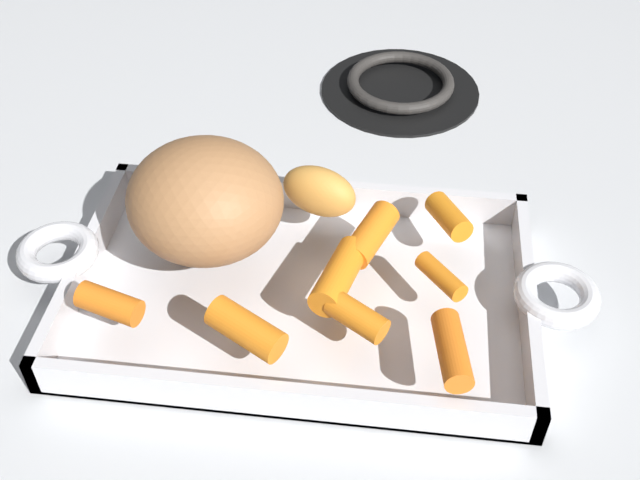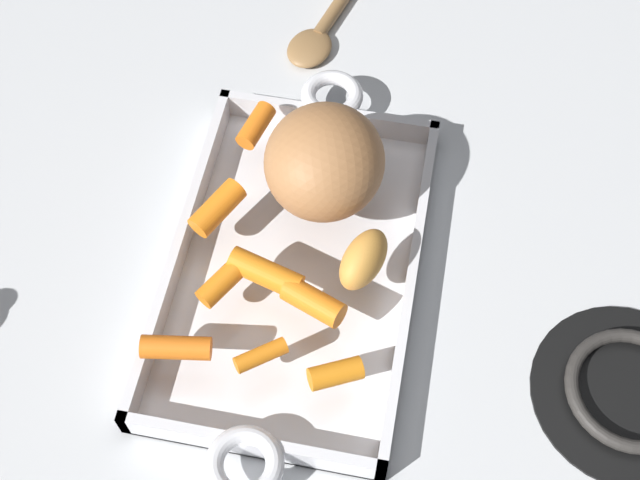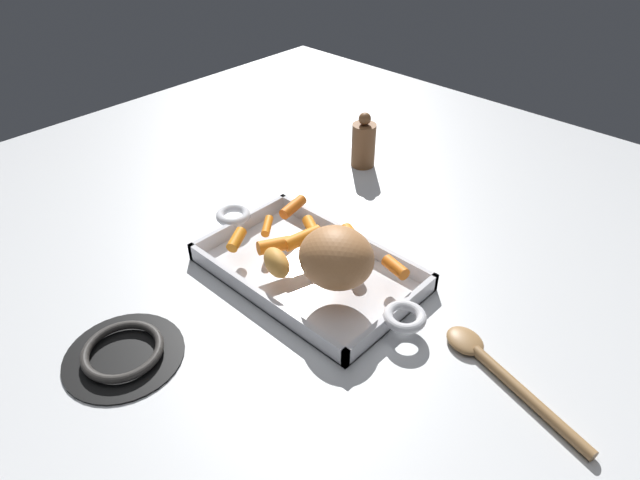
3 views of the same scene
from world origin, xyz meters
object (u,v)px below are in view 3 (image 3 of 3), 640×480
pork_roast (336,257)px  baby_carrot_long (311,226)px  baby_carrot_northwest (237,240)px  baby_carrot_center_left (293,207)px  stove_burner_rear (123,353)px  baby_carrot_northeast (395,267)px  roasting_dish (309,269)px  baby_carrot_southwest (303,238)px  baby_carrot_center_right (267,226)px  serving_spoon (497,369)px  baby_carrot_southeast (352,237)px  baby_carrot_short (274,245)px  pepper_mill (364,143)px  potato_near_roast (277,263)px

pork_roast → baby_carrot_long: size_ratio=2.67×
baby_carrot_northwest → baby_carrot_center_left: bearing=91.0°
baby_carrot_center_left → stove_burner_rear: 0.40m
stove_burner_rear → baby_carrot_northeast: bearing=62.7°
roasting_dish → baby_carrot_center_left: baby_carrot_center_left is taller
baby_carrot_southwest → baby_carrot_northwest: (-0.08, -0.08, -0.00)m
baby_carrot_center_right → baby_carrot_northwest: 0.07m
serving_spoon → baby_carrot_long: bearing=10.8°
baby_carrot_southeast → stove_burner_rear: size_ratio=0.33×
baby_carrot_northeast → baby_carrot_center_left: size_ratio=0.79×
baby_carrot_northeast → baby_carrot_short: baby_carrot_short is taller
baby_carrot_northwest → baby_carrot_southwest: bearing=43.9°
baby_carrot_northeast → baby_carrot_short: (-0.18, -0.09, 0.00)m
roasting_dish → baby_carrot_southeast: 0.09m
pork_roast → pepper_mill: bearing=124.0°
baby_carrot_southeast → pepper_mill: (-0.21, 0.28, 0.00)m
baby_carrot_center_right → baby_carrot_long: baby_carrot_long is taller
baby_carrot_southeast → baby_carrot_short: bearing=-126.5°
baby_carrot_center_left → potato_near_roast: (0.11, -0.14, 0.01)m
roasting_dish → baby_carrot_northeast: (0.13, 0.06, 0.04)m
roasting_dish → baby_carrot_northeast: 0.15m
roasting_dish → pepper_mill: size_ratio=3.65×
baby_carrot_southwest → baby_carrot_southeast: (0.06, 0.06, 0.00)m
pepper_mill → baby_carrot_northeast: bearing=-43.7°
baby_carrot_southeast → baby_carrot_northwest: baby_carrot_southeast is taller
baby_carrot_southwest → pepper_mill: 0.37m
roasting_dish → pepper_mill: 0.40m
serving_spoon → roasting_dish: bearing=19.5°
baby_carrot_southeast → pork_roast: bearing=-63.2°
baby_carrot_southwest → serving_spoon: 0.37m
baby_carrot_northeast → baby_carrot_long: bearing=-177.0°
baby_carrot_center_left → pepper_mill: 0.29m
pork_roast → potato_near_roast: pork_roast is taller
potato_near_roast → baby_carrot_northwest: bearing=176.9°
baby_carrot_long → baby_carrot_northeast: bearing=3.0°
roasting_dish → baby_carrot_center_left: (-0.12, 0.08, 0.04)m
baby_carrot_southwest → stove_burner_rear: (-0.03, -0.33, -0.04)m
baby_carrot_center_right → stove_burner_rear: bearing=-82.4°
baby_carrot_long → stove_burner_rear: bearing=-92.6°
baby_carrot_southwest → pork_roast: bearing=-17.6°
baby_carrot_center_left → stove_burner_rear: bearing=-82.7°
pork_roast → baby_carrot_southeast: size_ratio=2.12×
baby_carrot_northeast → baby_carrot_center_right: bearing=-166.0°
baby_carrot_short → baby_carrot_northwest: bearing=-153.3°
baby_carrot_northeast → stove_burner_rear: 0.43m
serving_spoon → pepper_mill: (-0.52, 0.34, 0.05)m
baby_carrot_short → pepper_mill: size_ratio=0.45×
baby_carrot_southeast → baby_carrot_long: bearing=-163.6°
baby_carrot_northwest → potato_near_roast: potato_near_roast is taller
baby_carrot_southwest → stove_burner_rear: baby_carrot_southwest is taller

